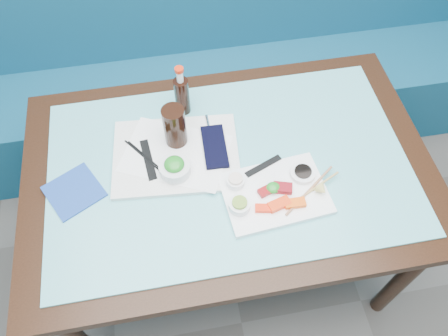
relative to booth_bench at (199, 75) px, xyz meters
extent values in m
cube|color=navy|center=(0.00, -0.07, -0.15)|extent=(3.00, 0.55, 0.45)
cube|color=navy|center=(0.00, 0.15, 0.33)|extent=(3.00, 0.12, 0.95)
cube|color=black|center=(0.00, -0.84, 0.36)|extent=(1.40, 0.90, 0.04)
cylinder|color=black|center=(0.62, -1.21, -0.02)|extent=(0.06, 0.06, 0.71)
cylinder|color=black|center=(-0.62, -0.47, -0.02)|extent=(0.06, 0.06, 0.71)
cylinder|color=black|center=(0.62, -0.47, -0.02)|extent=(0.06, 0.06, 0.71)
cube|color=#5EB7BD|center=(0.00, -0.84, 0.38)|extent=(1.22, 0.76, 0.01)
cube|color=white|center=(0.12, -0.98, 0.39)|extent=(0.35, 0.27, 0.02)
cube|color=#FF280A|center=(0.07, -1.04, 0.41)|extent=(0.06, 0.04, 0.01)
cube|color=#FF350A|center=(0.12, -1.03, 0.41)|extent=(0.08, 0.05, 0.02)
cube|color=#FF540A|center=(0.17, -1.04, 0.41)|extent=(0.07, 0.03, 0.02)
cube|color=maroon|center=(0.09, -0.98, 0.41)|extent=(0.06, 0.04, 0.02)
cube|color=maroon|center=(0.15, -0.98, 0.41)|extent=(0.07, 0.05, 0.02)
ellipsoid|color=#1F8922|center=(0.12, -0.97, 0.41)|extent=(0.06, 0.06, 0.03)
cylinder|color=white|center=(0.00, -1.02, 0.41)|extent=(0.09, 0.09, 0.03)
cylinder|color=olive|center=(0.00, -1.02, 0.43)|extent=(0.06, 0.06, 0.01)
cylinder|color=white|center=(0.00, -0.93, 0.41)|extent=(0.08, 0.08, 0.02)
cylinder|color=beige|center=(0.00, -0.93, 0.43)|extent=(0.05, 0.05, 0.01)
cylinder|color=white|center=(0.23, -0.93, 0.41)|extent=(0.11, 0.11, 0.02)
cylinder|color=black|center=(0.23, -0.93, 0.42)|extent=(0.07, 0.07, 0.01)
cone|color=#EAD76E|center=(0.27, -1.01, 0.42)|extent=(0.05, 0.05, 0.04)
cube|color=black|center=(0.11, -0.88, 0.40)|extent=(0.14, 0.07, 0.00)
cylinder|color=#A8704F|center=(0.23, -1.00, 0.40)|extent=(0.20, 0.16, 0.01)
cylinder|color=tan|center=(0.24, -1.00, 0.40)|extent=(0.21, 0.11, 0.01)
cube|color=silver|center=(-0.17, -0.77, 0.39)|extent=(0.45, 0.36, 0.02)
cube|color=white|center=(-0.17, -0.77, 0.40)|extent=(0.42, 0.37, 0.00)
cylinder|color=silver|center=(-0.18, -0.85, 0.42)|extent=(0.13, 0.13, 0.04)
ellipsoid|color=#1D8120|center=(-0.18, -0.85, 0.45)|extent=(0.08, 0.08, 0.03)
cylinder|color=black|center=(-0.16, -0.72, 0.48)|extent=(0.09, 0.09, 0.16)
cube|color=black|center=(-0.04, -0.77, 0.41)|extent=(0.08, 0.18, 0.01)
cylinder|color=silver|center=(-0.04, -0.67, 0.40)|extent=(0.01, 0.08, 0.01)
cylinder|color=black|center=(-0.27, -0.78, 0.40)|extent=(0.14, 0.19, 0.01)
cylinder|color=black|center=(-0.26, -0.78, 0.40)|extent=(0.13, 0.18, 0.01)
cube|color=black|center=(-0.27, -0.78, 0.40)|extent=(0.05, 0.17, 0.00)
cylinder|color=black|center=(-0.12, -0.57, 0.46)|extent=(0.06, 0.06, 0.15)
cylinder|color=white|center=(-0.12, -0.57, 0.56)|extent=(0.03, 0.03, 0.05)
cylinder|color=red|center=(-0.12, -0.57, 0.59)|extent=(0.03, 0.03, 0.01)
cube|color=navy|center=(-0.52, -0.85, 0.39)|extent=(0.22, 0.22, 0.01)
camera|label=1|loc=(-0.16, -1.65, 1.62)|focal=35.00mm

